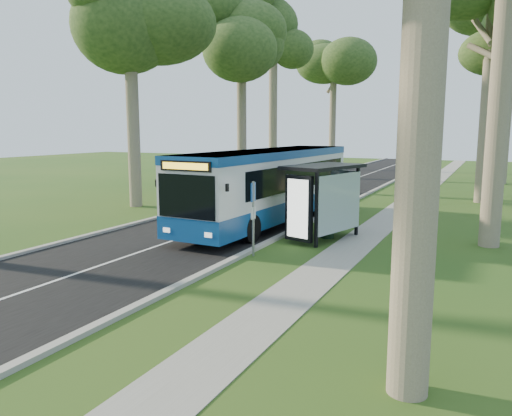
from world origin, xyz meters
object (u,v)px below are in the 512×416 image
Objects in this scene: bus_shelter at (323,188)px; bus_stop_sign at (253,210)px; litter_bin at (327,225)px; car_silver at (318,166)px; car_white at (254,175)px; bus at (270,186)px.

bus_stop_sign is at bearing -97.63° from bus_shelter.
litter_bin is (1.36, 3.88, -1.07)m from bus_stop_sign.
litter_bin is at bearing -77.32° from car_silver.
litter_bin is 0.24× the size of car_white.
car_white reaches higher than litter_bin.
bus is at bearing 104.57° from bus_stop_sign.
car_silver is at bearing 125.11° from bus_shelter.
bus_shelter is at bearing -33.52° from bus.
bus_stop_sign is 0.58× the size of car_white.
litter_bin is 19.07m from car_white.
bus_stop_sign reaches higher than car_white.
bus is 3.92m from litter_bin.
bus_shelter is (3.33, -2.45, 0.33)m from bus.
bus is 2.91× the size of car_white.
bus_stop_sign is 4.25m from litter_bin.
bus_stop_sign is at bearing -109.32° from litter_bin.
bus_shelter is at bearing -41.83° from car_white.
bus_shelter is 30.50m from car_silver.
car_silver is at bearing 100.65° from bus_stop_sign.
litter_bin is 0.26× the size of car_silver.
bus_stop_sign is at bearing -49.58° from car_white.
car_white reaches higher than car_silver.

